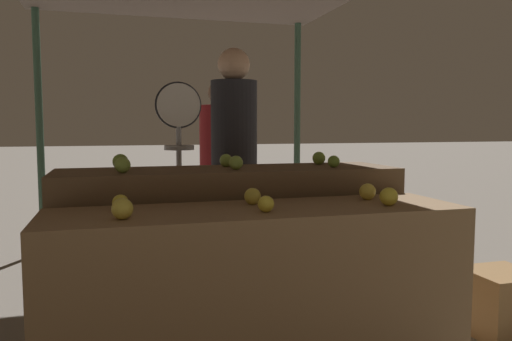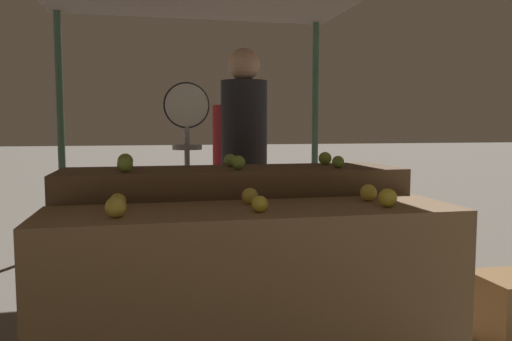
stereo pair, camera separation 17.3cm
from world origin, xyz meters
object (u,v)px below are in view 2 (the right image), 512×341
(produce_scale, at_px, (187,143))
(wooden_crate_side, at_px, (512,309))
(person_customer_left, at_px, (234,161))
(person_vendor_at_scale, at_px, (244,150))

(produce_scale, bearing_deg, wooden_crate_side, -29.02)
(produce_scale, bearing_deg, person_customer_left, 60.76)
(produce_scale, distance_m, person_customer_left, 0.97)
(person_vendor_at_scale, distance_m, person_customer_left, 0.58)
(person_vendor_at_scale, height_order, person_customer_left, person_vendor_at_scale)
(person_customer_left, bearing_deg, wooden_crate_side, 99.63)
(produce_scale, xyz_separation_m, wooden_crate_side, (1.78, -0.99, -0.94))
(person_customer_left, relative_size, wooden_crate_side, 4.25)
(produce_scale, distance_m, wooden_crate_side, 2.24)
(wooden_crate_side, bearing_deg, person_customer_left, 125.92)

